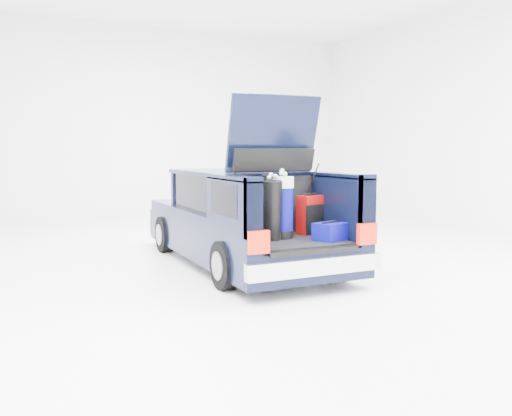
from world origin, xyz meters
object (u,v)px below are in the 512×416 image
red_suitcase (310,215)px  blue_golf_bag (283,207)px  blue_duffel (332,231)px  car (240,220)px  black_golf_bag (272,210)px

red_suitcase → blue_golf_bag: 0.55m
blue_duffel → blue_golf_bag: bearing=123.8°
car → blue_duffel: bearing=-74.9°
car → red_suitcase: car is taller
car → black_golf_bag: car is taller
car → black_golf_bag: size_ratio=5.42×
car → blue_golf_bag: (-0.00, -1.46, 0.34)m
blue_golf_bag → blue_duffel: 0.71m
black_golf_bag → car: bearing=95.6°
blue_duffel → car: bearing=87.1°
black_golf_bag → blue_duffel: 0.82m
red_suitcase → car: bearing=96.3°
car → blue_golf_bag: 1.50m
blue_golf_bag → blue_duffel: blue_golf_bag is taller
blue_duffel → red_suitcase: bearing=72.0°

